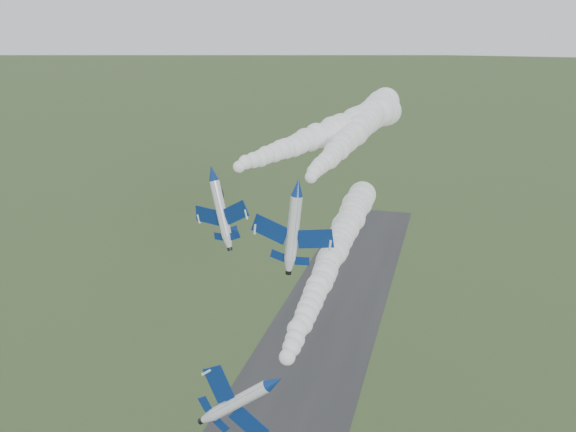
% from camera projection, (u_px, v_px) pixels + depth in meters
% --- Properties ---
extents(runway, '(24.00, 260.00, 0.04)m').
position_uv_depth(runway, '(276.00, 431.00, 108.93)').
color(runway, '#2E2E30').
rests_on(runway, ground).
extents(jet_lead, '(5.73, 11.39, 7.65)m').
position_uv_depth(jet_lead, '(275.00, 382.00, 64.85)').
color(jet_lead, silver).
extents(smoke_trail_jet_lead, '(6.24, 58.08, 5.01)m').
position_uv_depth(smoke_trail_jet_lead, '(333.00, 255.00, 93.37)').
color(smoke_trail_jet_lead, silver).
extents(jet_pair_left, '(10.03, 11.90, 3.79)m').
position_uv_depth(jet_pair_left, '(212.00, 173.00, 89.68)').
color(jet_pair_left, silver).
extents(smoke_trail_jet_pair_left, '(25.89, 51.31, 5.88)m').
position_uv_depth(smoke_trail_jet_pair_left, '(324.00, 133.00, 111.81)').
color(smoke_trail_jet_pair_left, silver).
extents(jet_pair_right, '(11.74, 14.14, 3.54)m').
position_uv_depth(jet_pair_right, '(297.00, 187.00, 86.10)').
color(jet_pair_right, silver).
extents(smoke_trail_jet_pair_right, '(9.07, 55.90, 5.98)m').
position_uv_depth(smoke_trail_jet_pair_right, '(354.00, 133.00, 113.40)').
color(smoke_trail_jet_pair_right, silver).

